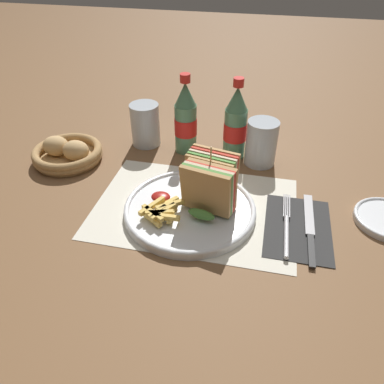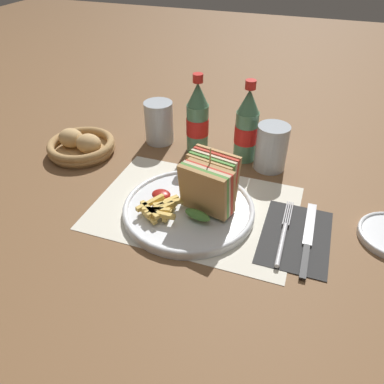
% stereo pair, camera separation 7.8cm
% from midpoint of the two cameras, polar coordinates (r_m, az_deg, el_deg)
% --- Properties ---
extents(ground_plane, '(4.00, 4.00, 0.00)m').
position_cam_midpoint_polar(ground_plane, '(0.79, -1.58, -3.22)').
color(ground_plane, brown).
extents(placemat, '(0.43, 0.30, 0.00)m').
position_cam_midpoint_polar(placemat, '(0.81, -2.30, -2.42)').
color(placemat, silver).
rests_on(placemat, ground_plane).
extents(plate_main, '(0.28, 0.28, 0.02)m').
position_cam_midpoint_polar(plate_main, '(0.79, -3.17, -2.69)').
color(plate_main, white).
rests_on(plate_main, ground_plane).
extents(club_sandwich, '(0.12, 0.13, 0.14)m').
position_cam_midpoint_polar(club_sandwich, '(0.76, -0.24, 1.20)').
color(club_sandwich, tan).
rests_on(club_sandwich, plate_main).
extents(fries_pile, '(0.09, 0.10, 0.02)m').
position_cam_midpoint_polar(fries_pile, '(0.76, -7.64, -2.99)').
color(fries_pile, '#E0B756').
rests_on(fries_pile, plate_main).
extents(ketchup_blob, '(0.04, 0.03, 0.01)m').
position_cam_midpoint_polar(ketchup_blob, '(0.80, -7.70, -1.02)').
color(ketchup_blob, maroon).
rests_on(ketchup_blob, plate_main).
extents(napkin, '(0.13, 0.20, 0.00)m').
position_cam_midpoint_polar(napkin, '(0.78, 13.05, -5.37)').
color(napkin, '#2D2D2D').
rests_on(napkin, ground_plane).
extents(fork, '(0.02, 0.19, 0.01)m').
position_cam_midpoint_polar(fork, '(0.76, 11.35, -5.73)').
color(fork, silver).
rests_on(fork, napkin).
extents(knife, '(0.02, 0.22, 0.00)m').
position_cam_midpoint_polar(knife, '(0.77, 14.78, -5.49)').
color(knife, black).
rests_on(knife, napkin).
extents(coke_bottle_near, '(0.06, 0.06, 0.21)m').
position_cam_midpoint_polar(coke_bottle_near, '(0.97, -3.34, 10.89)').
color(coke_bottle_near, '#4C7F5B').
rests_on(coke_bottle_near, ground_plane).
extents(coke_bottle_far, '(0.06, 0.06, 0.21)m').
position_cam_midpoint_polar(coke_bottle_far, '(0.95, 4.25, 10.16)').
color(coke_bottle_far, '#4C7F5B').
rests_on(coke_bottle_far, ground_plane).
extents(glass_near, '(0.08, 0.08, 0.11)m').
position_cam_midpoint_polar(glass_near, '(0.94, 8.17, 7.35)').
color(glass_near, silver).
rests_on(glass_near, ground_plane).
extents(glass_far, '(0.08, 0.08, 0.11)m').
position_cam_midpoint_polar(glass_far, '(1.03, -9.30, 9.65)').
color(glass_far, silver).
rests_on(glass_far, ground_plane).
extents(bread_basket, '(0.17, 0.17, 0.06)m').
position_cam_midpoint_polar(bread_basket, '(1.02, -20.60, 5.52)').
color(bread_basket, '#AD8451').
rests_on(bread_basket, ground_plane).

